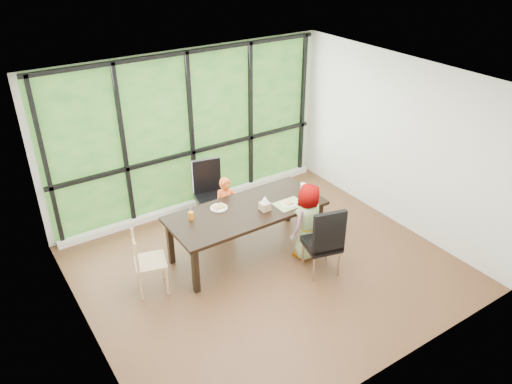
{
  "coord_description": "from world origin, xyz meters",
  "views": [
    {
      "loc": [
        -3.31,
        -4.73,
        4.44
      ],
      "look_at": [
        0.07,
        0.38,
        1.05
      ],
      "focal_mm": 34.96,
      "sensor_mm": 36.0,
      "label": 1
    }
  ],
  "objects_px": {
    "chair_end_beech": "(150,262)",
    "orange_cup": "(191,216)",
    "green_cup": "(311,195)",
    "chair_window_leather": "(211,195)",
    "plate_far": "(219,208)",
    "child_older": "(307,222)",
    "white_mug": "(303,186)",
    "tissue_box": "(265,206)",
    "child_toddler": "(226,207)",
    "dining_table": "(247,231)",
    "plate_near": "(289,204)",
    "chair_interior_leather": "(322,239)"
  },
  "relations": [
    {
      "from": "dining_table",
      "to": "tissue_box",
      "type": "bearing_deg",
      "value": -36.54
    },
    {
      "from": "tissue_box",
      "to": "chair_window_leather",
      "type": "bearing_deg",
      "value": 102.62
    },
    {
      "from": "chair_window_leather",
      "to": "tissue_box",
      "type": "height_order",
      "value": "chair_window_leather"
    },
    {
      "from": "dining_table",
      "to": "tissue_box",
      "type": "relative_size",
      "value": 16.96
    },
    {
      "from": "chair_end_beech",
      "to": "chair_interior_leather",
      "type": "bearing_deg",
      "value": -98.56
    },
    {
      "from": "chair_interior_leather",
      "to": "orange_cup",
      "type": "height_order",
      "value": "chair_interior_leather"
    },
    {
      "from": "white_mug",
      "to": "tissue_box",
      "type": "height_order",
      "value": "tissue_box"
    },
    {
      "from": "plate_near",
      "to": "orange_cup",
      "type": "bearing_deg",
      "value": 163.22
    },
    {
      "from": "tissue_box",
      "to": "chair_interior_leather",
      "type": "bearing_deg",
      "value": -62.94
    },
    {
      "from": "plate_far",
      "to": "chair_end_beech",
      "type": "bearing_deg",
      "value": -167.84
    },
    {
      "from": "chair_interior_leather",
      "to": "green_cup",
      "type": "xyz_separation_m",
      "value": [
        0.34,
        0.68,
        0.28
      ]
    },
    {
      "from": "chair_window_leather",
      "to": "chair_end_beech",
      "type": "xyz_separation_m",
      "value": [
        -1.47,
        -1.02,
        -0.09
      ]
    },
    {
      "from": "chair_end_beech",
      "to": "plate_far",
      "type": "bearing_deg",
      "value": -62.66
    },
    {
      "from": "dining_table",
      "to": "child_toddler",
      "type": "distance_m",
      "value": 0.6
    },
    {
      "from": "chair_interior_leather",
      "to": "chair_end_beech",
      "type": "height_order",
      "value": "chair_interior_leather"
    },
    {
      "from": "plate_near",
      "to": "plate_far",
      "type": "bearing_deg",
      "value": 153.25
    },
    {
      "from": "chair_interior_leather",
      "to": "green_cup",
      "type": "distance_m",
      "value": 0.81
    },
    {
      "from": "dining_table",
      "to": "orange_cup",
      "type": "height_order",
      "value": "orange_cup"
    },
    {
      "from": "orange_cup",
      "to": "tissue_box",
      "type": "xyz_separation_m",
      "value": [
        1.0,
        -0.36,
        0.0
      ]
    },
    {
      "from": "orange_cup",
      "to": "plate_far",
      "type": "bearing_deg",
      "value": 5.42
    },
    {
      "from": "dining_table",
      "to": "white_mug",
      "type": "xyz_separation_m",
      "value": [
        1.07,
        0.05,
        0.42
      ]
    },
    {
      "from": "orange_cup",
      "to": "white_mug",
      "type": "distance_m",
      "value": 1.86
    },
    {
      "from": "chair_window_leather",
      "to": "plate_near",
      "type": "bearing_deg",
      "value": -50.19
    },
    {
      "from": "orange_cup",
      "to": "child_older",
      "type": "bearing_deg",
      "value": -27.05
    },
    {
      "from": "dining_table",
      "to": "chair_end_beech",
      "type": "xyz_separation_m",
      "value": [
        -1.52,
        -0.02,
        0.08
      ]
    },
    {
      "from": "chair_interior_leather",
      "to": "green_cup",
      "type": "bearing_deg",
      "value": -101.91
    },
    {
      "from": "plate_near",
      "to": "tissue_box",
      "type": "relative_size",
      "value": 1.59
    },
    {
      "from": "chair_interior_leather",
      "to": "child_toddler",
      "type": "height_order",
      "value": "chair_interior_leather"
    },
    {
      "from": "orange_cup",
      "to": "green_cup",
      "type": "relative_size",
      "value": 0.86
    },
    {
      "from": "child_older",
      "to": "orange_cup",
      "type": "height_order",
      "value": "child_older"
    },
    {
      "from": "dining_table",
      "to": "child_toddler",
      "type": "bearing_deg",
      "value": 90.0
    },
    {
      "from": "dining_table",
      "to": "plate_near",
      "type": "distance_m",
      "value": 0.74
    },
    {
      "from": "child_toddler",
      "to": "plate_near",
      "type": "bearing_deg",
      "value": -34.42
    },
    {
      "from": "orange_cup",
      "to": "white_mug",
      "type": "xyz_separation_m",
      "value": [
        1.85,
        -0.15,
        -0.02
      ]
    },
    {
      "from": "chair_interior_leather",
      "to": "child_toddler",
      "type": "distance_m",
      "value": 1.67
    },
    {
      "from": "chair_window_leather",
      "to": "chair_interior_leather",
      "type": "distance_m",
      "value": 2.07
    },
    {
      "from": "orange_cup",
      "to": "green_cup",
      "type": "height_order",
      "value": "green_cup"
    },
    {
      "from": "orange_cup",
      "to": "dining_table",
      "type": "bearing_deg",
      "value": -14.1
    },
    {
      "from": "chair_interior_leather",
      "to": "plate_near",
      "type": "distance_m",
      "value": 0.77
    },
    {
      "from": "plate_far",
      "to": "plate_near",
      "type": "height_order",
      "value": "plate_far"
    },
    {
      "from": "chair_interior_leather",
      "to": "plate_far",
      "type": "distance_m",
      "value": 1.54
    },
    {
      "from": "dining_table",
      "to": "chair_interior_leather",
      "type": "height_order",
      "value": "chair_interior_leather"
    },
    {
      "from": "green_cup",
      "to": "child_toddler",
      "type": "bearing_deg",
      "value": 137.99
    },
    {
      "from": "chair_window_leather",
      "to": "green_cup",
      "type": "bearing_deg",
      "value": -39.58
    },
    {
      "from": "child_toddler",
      "to": "green_cup",
      "type": "height_order",
      "value": "child_toddler"
    },
    {
      "from": "chair_end_beech",
      "to": "orange_cup",
      "type": "distance_m",
      "value": 0.85
    },
    {
      "from": "plate_near",
      "to": "child_older",
      "type": "bearing_deg",
      "value": -75.64
    },
    {
      "from": "chair_interior_leather",
      "to": "plate_far",
      "type": "height_order",
      "value": "chair_interior_leather"
    },
    {
      "from": "chair_interior_leather",
      "to": "child_older",
      "type": "bearing_deg",
      "value": -82.88
    },
    {
      "from": "chair_window_leather",
      "to": "plate_far",
      "type": "xyz_separation_m",
      "value": [
        -0.27,
        -0.76,
        0.22
      ]
    }
  ]
}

